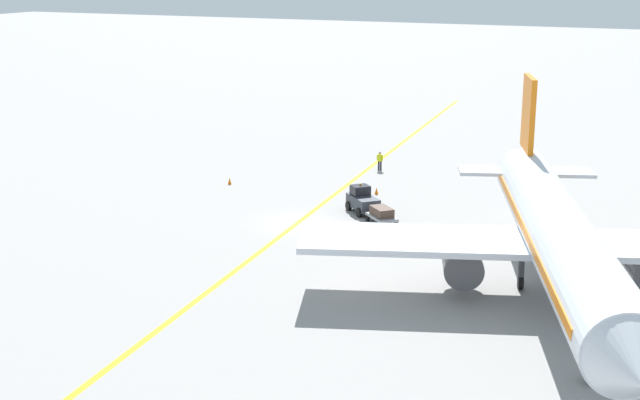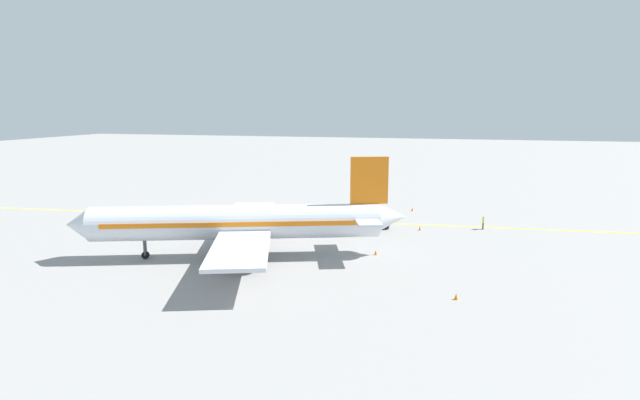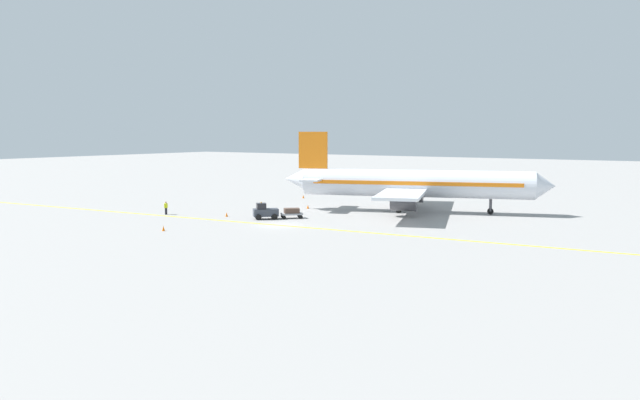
% 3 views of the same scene
% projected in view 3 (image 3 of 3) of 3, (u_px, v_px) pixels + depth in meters
% --- Properties ---
extents(ground_plane, '(400.00, 400.00, 0.00)m').
position_uv_depth(ground_plane, '(279.00, 225.00, 70.70)').
color(ground_plane, gray).
extents(apron_yellow_centreline, '(10.39, 119.62, 0.01)m').
position_uv_depth(apron_yellow_centreline, '(279.00, 225.00, 70.70)').
color(apron_yellow_centreline, yellow).
rests_on(apron_yellow_centreline, ground).
extents(airplane_at_gate, '(28.17, 34.53, 10.60)m').
position_uv_depth(airplane_at_gate, '(412.00, 184.00, 82.23)').
color(airplane_at_gate, silver).
rests_on(airplane_at_gate, ground).
extents(baggage_tug_dark, '(3.19, 3.17, 2.11)m').
position_uv_depth(baggage_tug_dark, '(265.00, 212.00, 75.74)').
color(baggage_tug_dark, '#333842').
rests_on(baggage_tug_dark, ground).
extents(baggage_cart_trailing, '(2.84, 2.82, 1.24)m').
position_uv_depth(baggage_cart_trailing, '(292.00, 212.00, 76.47)').
color(baggage_cart_trailing, gray).
rests_on(baggage_cart_trailing, ground).
extents(ground_crew_worker, '(0.58, 0.22, 1.68)m').
position_uv_depth(ground_crew_worker, '(166.00, 207.00, 79.97)').
color(ground_crew_worker, '#23232D').
rests_on(ground_crew_worker, ground).
extents(traffic_cone_near_nose, '(0.32, 0.32, 0.55)m').
position_uv_depth(traffic_cone_near_nose, '(308.00, 207.00, 86.28)').
color(traffic_cone_near_nose, orange).
rests_on(traffic_cone_near_nose, ground).
extents(traffic_cone_mid_apron, '(0.32, 0.32, 0.55)m').
position_uv_depth(traffic_cone_mid_apron, '(303.00, 196.00, 100.01)').
color(traffic_cone_mid_apron, orange).
rests_on(traffic_cone_mid_apron, ground).
extents(traffic_cone_by_wingtip, '(0.32, 0.32, 0.55)m').
position_uv_depth(traffic_cone_by_wingtip, '(163.00, 228.00, 66.63)').
color(traffic_cone_by_wingtip, orange).
rests_on(traffic_cone_by_wingtip, ground).
extents(traffic_cone_far_edge, '(0.32, 0.32, 0.55)m').
position_uv_depth(traffic_cone_far_edge, '(227.00, 214.00, 77.96)').
color(traffic_cone_far_edge, orange).
rests_on(traffic_cone_far_edge, ground).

